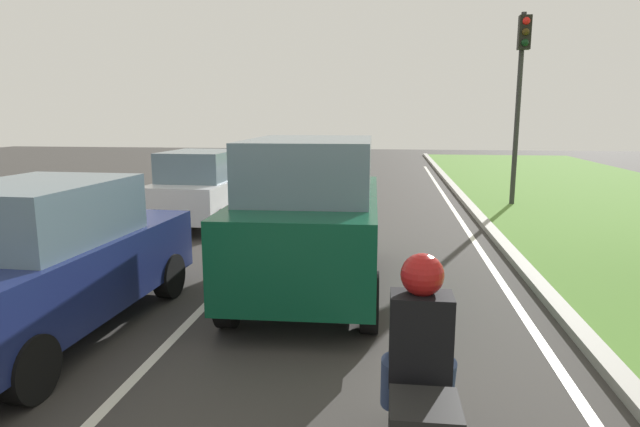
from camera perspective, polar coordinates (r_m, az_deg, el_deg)
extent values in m
plane|color=#383533|center=(12.43, -1.05, -1.68)|extent=(60.00, 60.00, 0.00)
cube|color=silver|center=(12.55, -4.21, -1.57)|extent=(0.12, 32.00, 0.01)
cube|color=silver|center=(12.43, 15.60, -2.05)|extent=(0.12, 32.00, 0.01)
cube|color=#9E9B93|center=(12.50, 17.88, -1.84)|extent=(0.24, 48.00, 0.12)
cube|color=#0C472D|center=(7.97, -0.83, -1.72)|extent=(2.03, 4.55, 1.10)
cube|color=slate|center=(7.68, -0.98, 4.99)|extent=(1.78, 2.75, 0.80)
cylinder|color=black|center=(9.70, -4.93, -2.89)|extent=(0.24, 0.77, 0.76)
cylinder|color=black|center=(9.53, 5.47, -3.13)|extent=(0.24, 0.77, 0.76)
cylinder|color=black|center=(6.83, -9.71, -8.76)|extent=(0.24, 0.77, 0.76)
cylinder|color=black|center=(6.60, 5.29, -9.35)|extent=(0.24, 0.77, 0.76)
cube|color=navy|center=(7.18, -26.83, -5.81)|extent=(1.91, 4.36, 0.84)
cube|color=slate|center=(6.94, -27.83, 0.11)|extent=(1.63, 2.15, 0.70)
cylinder|color=black|center=(8.89, -25.30, -5.51)|extent=(0.24, 0.65, 0.64)
cylinder|color=black|center=(8.09, -15.77, -6.40)|extent=(0.24, 0.65, 0.64)
cylinder|color=black|center=(5.76, -28.55, -14.33)|extent=(0.24, 0.65, 0.64)
cube|color=silver|center=(13.26, -12.16, 1.92)|extent=(1.73, 3.74, 0.80)
cube|color=slate|center=(12.94, -12.69, 5.00)|extent=(1.53, 1.94, 0.68)
cylinder|color=black|center=(14.75, -13.10, 1.16)|extent=(0.24, 0.61, 0.60)
cylinder|color=black|center=(14.26, -7.47, 1.03)|extent=(0.24, 0.61, 0.60)
cylinder|color=black|center=(12.49, -17.39, -0.70)|extent=(0.24, 0.61, 0.60)
cylinder|color=black|center=(11.90, -10.85, -0.94)|extent=(0.24, 0.61, 0.60)
cube|color=#0C143F|center=(3.95, 10.30, -20.68)|extent=(0.29, 1.40, 0.36)
ellipsoid|color=#0C143F|center=(4.15, 10.11, -15.58)|extent=(0.29, 0.50, 0.24)
cylinder|color=black|center=(4.69, 9.66, -19.21)|extent=(0.11, 0.60, 0.60)
cube|color=black|center=(3.63, 10.65, -12.94)|extent=(0.40, 0.26, 0.60)
sphere|color=maroon|center=(3.51, 10.85, -6.44)|extent=(0.28, 0.28, 0.28)
cylinder|color=navy|center=(3.89, 7.72, -17.36)|extent=(0.16, 0.30, 0.45)
cylinder|color=navy|center=(3.91, 12.94, -17.37)|extent=(0.16, 0.30, 0.45)
cylinder|color=#2D2D2D|center=(16.41, 20.30, 10.11)|extent=(0.14, 0.14, 5.39)
cube|color=black|center=(16.37, 20.95, 17.57)|extent=(0.32, 0.24, 0.90)
sphere|color=red|center=(16.29, 21.13, 18.59)|extent=(0.20, 0.20, 0.20)
sphere|color=#382B0C|center=(16.25, 21.06, 17.62)|extent=(0.20, 0.20, 0.20)
sphere|color=black|center=(16.21, 20.99, 16.64)|extent=(0.20, 0.20, 0.20)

